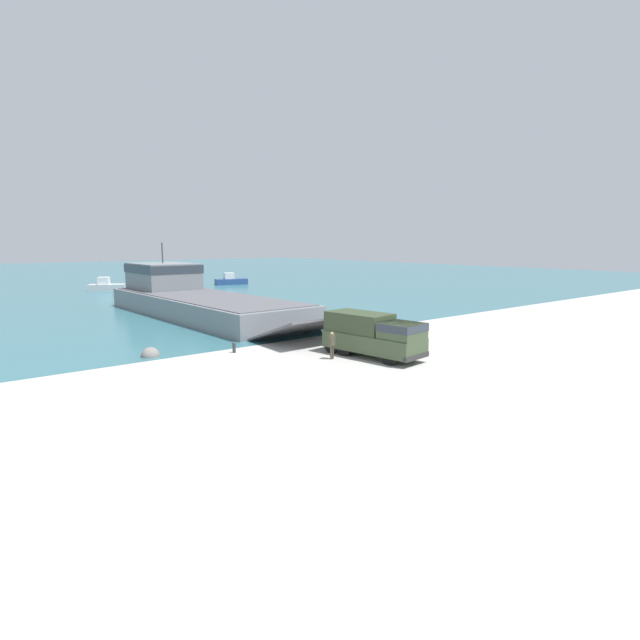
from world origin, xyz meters
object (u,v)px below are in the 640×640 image
(moored_boat_a, at_px, (106,286))
(soldier_on_ramp, at_px, (332,343))
(military_truck, at_px, (373,334))
(mooring_bollard, at_px, (234,347))
(landing_craft, at_px, (193,297))
(moored_boat_b, at_px, (231,281))

(moored_boat_a, bearing_deg, soldier_on_ramp, 23.84)
(military_truck, distance_m, soldier_on_ramp, 2.88)
(moored_boat_a, bearing_deg, military_truck, 26.35)
(moored_boat_a, height_order, mooring_bollard, moored_boat_a)
(military_truck, bearing_deg, soldier_on_ramp, -123.39)
(landing_craft, relative_size, military_truck, 4.78)
(landing_craft, height_order, mooring_bollard, landing_craft)
(moored_boat_b, xyz_separation_m, mooring_bollard, (-27.17, -50.83, -0.31))
(landing_craft, distance_m, moored_boat_b, 37.43)
(landing_craft, xyz_separation_m, moored_boat_b, (21.20, 30.82, -1.10))
(military_truck, xyz_separation_m, moored_boat_a, (-0.71, 59.37, -0.83))
(military_truck, distance_m, moored_boat_a, 59.38)
(soldier_on_ramp, xyz_separation_m, moored_boat_a, (1.85, 58.13, -0.34))
(moored_boat_b, bearing_deg, military_truck, -6.42)
(military_truck, bearing_deg, moored_boat_a, 173.05)
(soldier_on_ramp, bearing_deg, moored_boat_a, -13.67)
(landing_craft, xyz_separation_m, soldier_on_ramp, (-1.87, -25.74, -0.76))
(moored_boat_b, distance_m, mooring_bollard, 57.63)
(landing_craft, relative_size, moored_boat_a, 5.89)
(landing_craft, distance_m, military_truck, 26.98)
(mooring_bollard, bearing_deg, moored_boat_b, 61.87)
(landing_craft, height_order, moored_boat_b, landing_craft)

